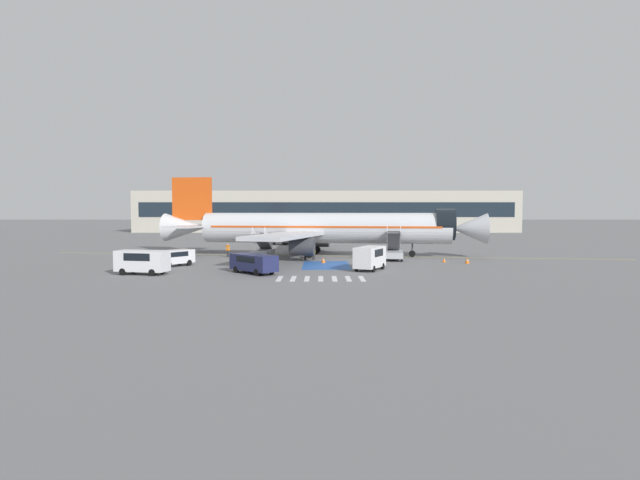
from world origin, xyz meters
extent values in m
plane|color=slate|center=(0.00, 0.00, 0.00)|extent=(600.00, 600.00, 0.00)
cube|color=gold|center=(-0.24, 0.98, 0.00)|extent=(75.72, 10.69, 0.01)
cube|color=#2856A8|center=(-0.24, -10.49, 0.00)|extent=(5.09, 9.06, 0.01)
cube|color=silver|center=(-4.44, -21.43, 0.00)|extent=(0.44, 3.60, 0.01)
cube|color=silver|center=(-3.24, -21.43, 0.00)|extent=(0.44, 3.60, 0.01)
cube|color=silver|center=(-2.04, -21.43, 0.00)|extent=(0.44, 3.60, 0.01)
cube|color=silver|center=(-0.84, -21.43, 0.00)|extent=(0.44, 3.60, 0.01)
cube|color=silver|center=(0.36, -21.43, 0.00)|extent=(0.44, 3.60, 0.01)
cube|color=silver|center=(1.56, -21.43, 0.00)|extent=(0.44, 3.60, 0.01)
cube|color=silver|center=(2.76, -21.43, 0.00)|extent=(0.44, 3.60, 0.01)
cylinder|color=silver|center=(-0.24, 0.98, 3.69)|extent=(32.66, 8.39, 3.98)
cone|color=silver|center=(17.99, -1.54, 3.69)|extent=(4.87, 4.46, 3.90)
cone|color=silver|center=(-19.25, 3.62, 3.69)|extent=(6.44, 4.60, 3.82)
cylinder|color=black|center=(15.03, -1.13, 4.19)|extent=(2.92, 4.31, 4.02)
cube|color=#DB4C14|center=(-0.24, 0.98, 3.89)|extent=(30.10, 8.12, 0.24)
cube|color=silver|center=(-2.33, 10.19, 3.09)|extent=(4.81, 16.87, 0.44)
cylinder|color=#38383D|center=(-0.97, 8.54, 1.75)|extent=(3.12, 2.56, 2.19)
cube|color=silver|center=(-4.76, -7.30, 3.09)|extent=(9.21, 17.52, 0.44)
cylinder|color=#38383D|center=(-3.00, -6.09, 1.75)|extent=(3.12, 2.56, 2.19)
cube|color=#DB4C14|center=(-18.36, 3.49, 7.59)|extent=(5.57, 1.12, 5.81)
cube|color=silver|center=(-17.25, 7.16, 3.89)|extent=(4.42, 6.80, 0.24)
cube|color=silver|center=(-18.29, -0.33, 3.89)|extent=(4.42, 6.80, 0.24)
cylinder|color=#38383D|center=(11.00, -0.58, 1.86)|extent=(0.20, 0.20, 2.87)
cylinder|color=black|center=(11.00, -0.58, 0.42)|extent=(0.87, 0.39, 0.84)
cylinder|color=#38383D|center=(-1.41, 4.26, 1.82)|extent=(0.24, 0.24, 2.54)
cylinder|color=black|center=(-1.41, 4.26, 0.55)|extent=(1.17, 0.75, 1.10)
cylinder|color=#38383D|center=(-2.26, -1.86, 1.82)|extent=(0.24, 0.24, 2.54)
cylinder|color=black|center=(-2.26, -1.86, 0.55)|extent=(1.17, 0.75, 1.10)
cube|color=#ADB2BA|center=(7.96, -4.79, 0.70)|extent=(2.84, 5.06, 0.70)
cylinder|color=black|center=(7.27, -3.00, 0.35)|extent=(0.31, 0.72, 0.70)
cylinder|color=black|center=(9.12, -3.25, 0.35)|extent=(0.31, 0.72, 0.70)
cylinder|color=black|center=(6.81, -6.32, 0.35)|extent=(0.31, 0.72, 0.70)
cylinder|color=black|center=(8.66, -6.58, 0.35)|extent=(0.31, 0.72, 0.70)
cube|color=#4C4C51|center=(7.96, -4.79, 2.21)|extent=(1.99, 4.32, 2.47)
cube|color=#4C4C51|center=(8.28, -2.53, 3.38)|extent=(1.79, 1.32, 0.12)
cube|color=silver|center=(7.20, -4.68, 2.69)|extent=(0.68, 4.52, 3.15)
cube|color=silver|center=(8.73, -4.89, 2.69)|extent=(0.68, 4.52, 3.15)
cube|color=#ADB2BA|center=(-8.09, -2.56, 0.70)|extent=(2.84, 5.06, 0.70)
cylinder|color=black|center=(-8.79, -0.77, 0.35)|extent=(0.31, 0.72, 0.70)
cylinder|color=black|center=(-6.94, -1.03, 0.35)|extent=(0.31, 0.72, 0.70)
cylinder|color=black|center=(-9.25, -4.10, 0.35)|extent=(0.31, 0.72, 0.70)
cylinder|color=black|center=(-7.40, -4.36, 0.35)|extent=(0.31, 0.72, 0.70)
cube|color=#4C4C51|center=(-8.09, -2.56, 2.05)|extent=(1.99, 4.31, 2.14)
cube|color=#4C4C51|center=(-7.78, -0.30, 3.05)|extent=(1.79, 1.32, 0.12)
cube|color=silver|center=(-8.86, -2.46, 2.52)|extent=(0.68, 4.46, 2.85)
cube|color=silver|center=(-7.33, -2.67, 2.52)|extent=(0.68, 4.46, 2.85)
cube|color=#38383D|center=(-6.50, 23.23, 0.78)|extent=(8.65, 3.02, 0.60)
cube|color=silver|center=(-2.35, 22.97, 1.28)|extent=(2.04, 2.49, 1.60)
cube|color=black|center=(-1.40, 22.91, 1.60)|extent=(0.16, 2.00, 0.70)
cylinder|color=#B7BCC4|center=(-6.88, 23.25, 2.34)|extent=(6.01, 2.87, 2.51)
cylinder|color=gold|center=(-6.88, 23.25, 2.34)|extent=(0.51, 2.58, 2.56)
cylinder|color=black|center=(-2.65, 24.18, 0.48)|extent=(0.98, 0.34, 0.96)
cylinder|color=black|center=(-2.80, 21.81, 0.48)|extent=(0.98, 0.34, 0.96)
cylinder|color=black|center=(-6.90, 24.44, 0.48)|extent=(0.98, 0.34, 0.96)
cylinder|color=black|center=(-7.05, 22.07, 0.48)|extent=(0.98, 0.34, 0.96)
cylinder|color=black|center=(-9.26, 24.59, 0.48)|extent=(0.98, 0.34, 0.96)
cylinder|color=black|center=(-9.41, 22.22, 0.48)|extent=(0.98, 0.34, 0.96)
cube|color=silver|center=(4.07, -15.16, 1.34)|extent=(3.65, 4.80, 2.03)
cube|color=black|center=(4.07, -15.16, 1.78)|extent=(2.81, 3.03, 0.73)
cylinder|color=black|center=(4.26, -16.77, 0.32)|extent=(0.46, 0.66, 0.64)
cylinder|color=black|center=(2.68, -16.00, 0.32)|extent=(0.46, 0.66, 0.64)
cylinder|color=black|center=(5.46, -14.32, 0.32)|extent=(0.46, 0.66, 0.64)
cylinder|color=black|center=(3.88, -13.55, 0.32)|extent=(0.46, 0.66, 0.64)
cube|color=#1E234C|center=(-7.18, -17.83, 1.07)|extent=(5.01, 5.11, 1.50)
cube|color=black|center=(-7.18, -17.83, 1.40)|extent=(3.38, 3.41, 0.54)
cylinder|color=black|center=(-5.42, -18.42, 0.32)|extent=(0.59, 0.60, 0.64)
cylinder|color=black|center=(-6.66, -19.61, 0.32)|extent=(0.59, 0.60, 0.64)
cylinder|color=black|center=(-7.70, -16.05, 0.32)|extent=(0.59, 0.60, 0.64)
cylinder|color=black|center=(-8.93, -17.24, 0.32)|extent=(0.59, 0.60, 0.64)
cube|color=silver|center=(-16.52, -11.61, 1.03)|extent=(3.92, 4.57, 1.42)
cube|color=black|center=(-16.52, -11.61, 1.34)|extent=(2.83, 2.98, 0.51)
cylinder|color=black|center=(-16.42, -10.04, 0.32)|extent=(0.53, 0.64, 0.64)
cylinder|color=black|center=(-15.09, -10.96, 0.32)|extent=(0.53, 0.64, 0.64)
cylinder|color=black|center=(-17.95, -12.25, 0.32)|extent=(0.53, 0.64, 0.64)
cylinder|color=black|center=(-16.62, -13.18, 0.32)|extent=(0.53, 0.64, 0.64)
cube|color=silver|center=(-17.43, -18.52, 1.28)|extent=(5.07, 2.80, 1.92)
cube|color=black|center=(-17.43, -18.52, 1.71)|extent=(2.96, 2.40, 0.69)
cylinder|color=black|center=(-19.06, -19.08, 0.32)|extent=(0.67, 0.32, 0.64)
cylinder|color=black|center=(-18.71, -17.38, 0.32)|extent=(0.67, 0.32, 0.64)
cylinder|color=black|center=(-16.15, -19.67, 0.32)|extent=(0.67, 0.32, 0.64)
cylinder|color=black|center=(-15.80, -17.97, 0.32)|extent=(0.67, 0.32, 0.64)
cylinder|color=#2D2D33|center=(-2.74, -4.68, 0.42)|extent=(0.14, 0.14, 0.83)
cylinder|color=#2D2D33|center=(-2.63, -4.55, 0.42)|extent=(0.14, 0.14, 0.83)
cube|color=yellow|center=(-2.68, -4.61, 1.16)|extent=(0.45, 0.46, 0.66)
cube|color=silver|center=(-2.68, -4.61, 1.16)|extent=(0.46, 0.47, 0.06)
sphere|color=beige|center=(-2.68, -4.61, 1.60)|extent=(0.23, 0.23, 0.23)
cylinder|color=#2D2D33|center=(-1.77, -4.29, 0.39)|extent=(0.14, 0.14, 0.78)
cylinder|color=#2D2D33|center=(-1.61, -4.34, 0.39)|extent=(0.14, 0.14, 0.78)
cube|color=yellow|center=(-1.69, -4.32, 1.09)|extent=(0.46, 0.32, 0.62)
cube|color=silver|center=(-1.69, -4.32, 1.09)|extent=(0.47, 0.33, 0.06)
sphere|color=brown|center=(-1.69, -4.32, 1.50)|extent=(0.21, 0.21, 0.21)
cylinder|color=#2D2D33|center=(-12.81, -0.82, 0.42)|extent=(0.14, 0.14, 0.85)
cylinder|color=#2D2D33|center=(-12.66, -0.89, 0.42)|extent=(0.14, 0.14, 0.85)
cube|color=orange|center=(-12.74, -0.85, 1.18)|extent=(0.47, 0.37, 0.67)
cube|color=silver|center=(-12.74, -0.85, 1.18)|extent=(0.49, 0.38, 0.06)
sphere|color=tan|center=(-12.74, -0.85, 1.63)|extent=(0.23, 0.23, 0.23)
cone|color=orange|center=(-0.53, -7.85, 0.30)|extent=(0.54, 0.54, 0.60)
cylinder|color=white|center=(-0.53, -7.85, 0.33)|extent=(0.30, 0.30, 0.07)
cone|color=orange|center=(15.76, -8.51, 0.31)|extent=(0.55, 0.55, 0.61)
cylinder|color=white|center=(15.76, -8.51, 0.34)|extent=(0.30, 0.30, 0.07)
cone|color=orange|center=(13.46, -7.24, 0.25)|extent=(0.44, 0.44, 0.49)
cylinder|color=white|center=(13.46, -7.24, 0.27)|extent=(0.24, 0.24, 0.06)
cube|color=#B2AD9E|center=(0.94, 79.40, 5.81)|extent=(108.41, 12.00, 11.62)
cube|color=#19232D|center=(0.94, 73.35, 6.39)|extent=(104.08, 0.10, 4.07)
camera|label=1|loc=(-0.90, -64.63, 5.85)|focal=28.00mm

